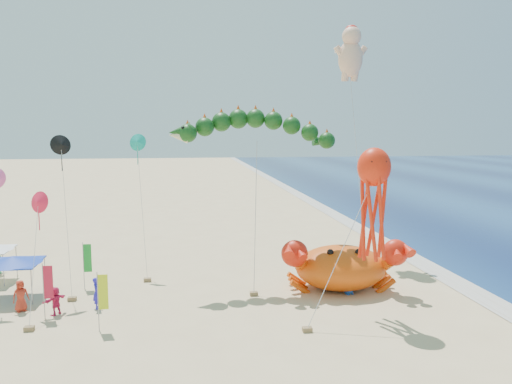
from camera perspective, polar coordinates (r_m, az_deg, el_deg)
ground at (r=33.10m, az=4.02°, el=-11.61°), size 320.00×320.00×0.00m
foam_strip at (r=37.46m, az=22.53°, el=-9.89°), size 320.00×320.00×0.00m
crab_inflatable at (r=34.10m, az=9.73°, el=-8.33°), size 8.26×5.67×3.62m
dragon_kite at (r=34.52m, az=-0.17°, el=6.73°), size 11.56×4.84×11.65m
cherub_kite at (r=44.06m, az=10.79°, el=15.43°), size 2.10×8.18×19.28m
octopus_kite at (r=28.83m, az=13.24°, el=-0.37°), size 5.43×3.01×9.64m
canopy_blue at (r=35.30m, az=-26.08°, el=-7.01°), size 3.59×3.59×2.71m
feather_flags at (r=32.06m, az=-23.10°, el=-9.03°), size 10.44×7.46×3.20m
beachgoers at (r=34.45m, az=-19.47°, el=-9.67°), size 25.20×10.70×1.90m
small_kites at (r=34.34m, az=-21.22°, el=1.44°), size 9.33×11.14×10.37m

